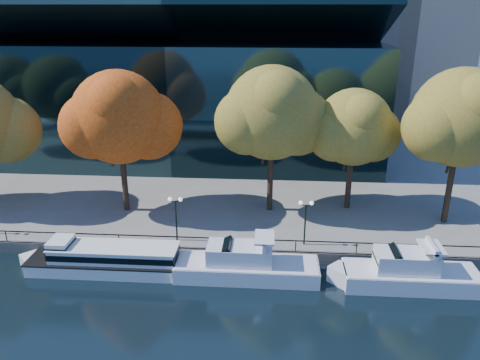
# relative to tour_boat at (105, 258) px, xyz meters

# --- Properties ---
(ground) EXTENTS (160.00, 160.00, 0.00)m
(ground) POSITION_rel_tour_boat_xyz_m (5.37, -0.75, -1.15)
(ground) COLOR black
(ground) RESTS_ON ground
(promenade) EXTENTS (90.00, 67.08, 1.00)m
(promenade) POSITION_rel_tour_boat_xyz_m (5.37, 35.63, -0.65)
(promenade) COLOR slate
(promenade) RESTS_ON ground
(railing) EXTENTS (88.20, 0.08, 0.99)m
(railing) POSITION_rel_tour_boat_xyz_m (5.37, 2.50, 0.78)
(railing) COLOR black
(railing) RESTS_ON promenade
(convention_building) EXTENTS (50.00, 24.57, 21.43)m
(convention_building) POSITION_rel_tour_boat_xyz_m (1.37, 31.04, 7.35)
(convention_building) COLOR black
(convention_building) RESTS_ON ground
(tour_boat) EXTENTS (14.30, 3.19, 2.71)m
(tour_boat) POSITION_rel_tour_boat_xyz_m (0.00, 0.00, 0.00)
(tour_boat) COLOR white
(tour_boat) RESTS_ON ground
(cruiser_near) EXTENTS (12.51, 3.22, 3.63)m
(cruiser_near) POSITION_rel_tour_boat_xyz_m (10.96, -0.14, -0.03)
(cruiser_near) COLOR silver
(cruiser_near) RESTS_ON ground
(cruiser_far) EXTENTS (11.40, 3.16, 3.72)m
(cruiser_far) POSITION_rel_tour_boat_xyz_m (23.54, -0.54, 0.03)
(cruiser_far) COLOR silver
(cruiser_far) RESTS_ON ground
(tree_2) EXTENTS (11.02, 9.04, 13.84)m
(tree_2) POSITION_rel_tour_boat_xyz_m (-0.99, 9.75, 9.09)
(tree_2) COLOR black
(tree_2) RESTS_ON promenade
(tree_3) EXTENTS (11.04, 9.05, 14.25)m
(tree_3) POSITION_rel_tour_boat_xyz_m (13.29, 10.80, 9.49)
(tree_3) COLOR black
(tree_3) RESTS_ON promenade
(tree_4) EXTENTS (9.24, 7.57, 12.04)m
(tree_4) POSITION_rel_tour_boat_xyz_m (21.09, 11.89, 8.02)
(tree_4) COLOR black
(tree_4) RESTS_ON promenade
(tree_5) EXTENTS (10.92, 8.95, 14.39)m
(tree_5) POSITION_rel_tour_boat_xyz_m (29.85, 9.19, 9.68)
(tree_5) COLOR black
(tree_5) RESTS_ON promenade
(lamp_1) EXTENTS (1.26, 0.36, 4.03)m
(lamp_1) POSITION_rel_tour_boat_xyz_m (5.13, 3.75, 2.83)
(lamp_1) COLOR black
(lamp_1) RESTS_ON promenade
(lamp_2) EXTENTS (1.26, 0.36, 4.03)m
(lamp_2) POSITION_rel_tour_boat_xyz_m (16.16, 3.75, 2.83)
(lamp_2) COLOR black
(lamp_2) RESTS_ON promenade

